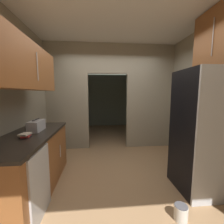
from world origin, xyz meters
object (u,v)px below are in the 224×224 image
(boombox, at_px, (36,126))
(paint_can, at_px, (181,213))
(refrigerator, at_px, (207,132))
(book_stack, at_px, (26,135))
(dishwasher, at_px, (41,185))

(boombox, bearing_deg, paint_can, -24.84)
(refrigerator, bearing_deg, book_stack, 179.95)
(refrigerator, distance_m, paint_can, 1.19)
(dishwasher, distance_m, boombox, 0.96)
(boombox, bearing_deg, refrigerator, -8.16)
(refrigerator, bearing_deg, boombox, 171.84)
(dishwasher, bearing_deg, refrigerator, 8.17)
(boombox, relative_size, book_stack, 2.03)
(book_stack, xyz_separation_m, paint_can, (1.95, -0.53, -0.84))
(dishwasher, height_order, boombox, boombox)
(paint_can, bearing_deg, refrigerator, 38.02)
(refrigerator, bearing_deg, paint_can, -141.98)
(dishwasher, xyz_separation_m, boombox, (-0.30, 0.71, 0.56))
(boombox, bearing_deg, dishwasher, -66.88)
(book_stack, height_order, paint_can, book_stack)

